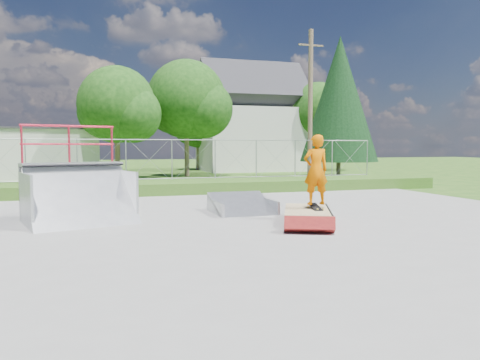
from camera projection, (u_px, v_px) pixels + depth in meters
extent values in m
plane|color=#255117|center=(243.00, 231.00, 10.98)|extent=(120.00, 120.00, 0.00)
cube|color=gray|center=(243.00, 230.00, 10.98)|extent=(20.00, 16.00, 0.04)
cube|color=#255117|center=(176.00, 187.00, 20.01)|extent=(24.00, 3.00, 0.50)
cube|color=maroon|center=(307.00, 216.00, 12.25)|extent=(1.98, 2.61, 0.33)
cube|color=#9F885A|center=(307.00, 209.00, 12.24)|extent=(2.01, 2.63, 0.02)
cube|color=black|center=(315.00, 207.00, 12.25)|extent=(0.38, 0.82, 0.13)
imported|color=#E26A00|center=(316.00, 173.00, 12.19)|extent=(0.69, 0.48, 1.83)
cube|color=#BBBBB6|center=(16.00, 154.00, 29.44)|extent=(10.00, 6.00, 3.00)
cube|color=#BBBBB6|center=(251.00, 140.00, 38.23)|extent=(8.00, 6.00, 5.00)
cube|color=#313035|center=(251.00, 98.00, 37.98)|extent=(8.40, 6.08, 6.08)
cylinder|color=brown|center=(310.00, 108.00, 24.34)|extent=(0.24, 0.24, 8.00)
cylinder|color=brown|center=(118.00, 159.00, 27.44)|extent=(0.30, 0.30, 2.45)
sphere|color=#153E11|center=(117.00, 105.00, 27.21)|extent=(4.48, 4.48, 4.48)
sphere|color=#153E11|center=(132.00, 114.00, 26.96)|extent=(3.36, 3.36, 3.36)
cylinder|color=brown|center=(187.00, 155.00, 30.66)|extent=(0.30, 0.30, 2.80)
sphere|color=#153E11|center=(186.00, 99.00, 30.40)|extent=(5.12, 5.12, 5.12)
sphere|color=#153E11|center=(203.00, 109.00, 30.12)|extent=(3.84, 3.84, 3.84)
cylinder|color=brown|center=(318.00, 155.00, 37.90)|extent=(0.30, 0.30, 2.62)
sphere|color=#153E11|center=(318.00, 112.00, 37.65)|extent=(4.80, 4.80, 4.80)
sphere|color=#153E11|center=(332.00, 119.00, 37.39)|extent=(3.60, 3.60, 3.60)
cylinder|color=brown|center=(198.00, 157.00, 39.05)|extent=(0.30, 0.30, 2.10)
sphere|color=#153E11|center=(198.00, 125.00, 38.85)|extent=(3.84, 3.84, 3.84)
sphere|color=#153E11|center=(208.00, 130.00, 38.64)|extent=(2.88, 2.88, 2.88)
cylinder|color=brown|center=(338.00, 167.00, 30.69)|extent=(0.28, 0.28, 1.20)
cone|color=black|center=(339.00, 99.00, 30.37)|extent=(5.04, 5.04, 8.10)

